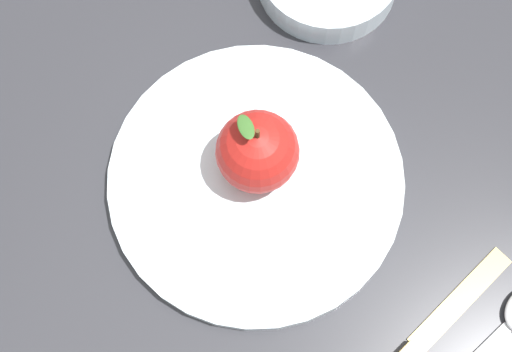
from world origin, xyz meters
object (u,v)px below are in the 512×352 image
Objects in this scene: dinner_plate at (256,180)px; spoon at (511,324)px; apple at (257,152)px; knife at (413,349)px.

dinner_plate is 0.25m from spoon.
apple reaches higher than knife.
knife is at bearing 157.87° from dinner_plate.
spoon is (-0.07, -0.05, 0.00)m from knife.
spoon is (-0.24, 0.02, -0.00)m from dinner_plate.
dinner_plate reaches higher than knife.
apple is 0.46× the size of spoon.
apple is at bearing -69.89° from dinner_plate.
dinner_plate is 0.19m from knife.
spoon is at bearing 173.19° from apple.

